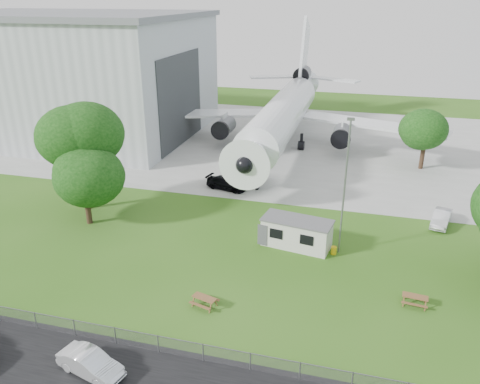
% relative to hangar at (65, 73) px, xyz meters
% --- Properties ---
extents(ground, '(160.00, 160.00, 0.00)m').
position_rel_hangar_xyz_m(ground, '(37.97, -36.00, -9.41)').
color(ground, '#487626').
extents(concrete_apron, '(120.00, 46.00, 0.03)m').
position_rel_hangar_xyz_m(concrete_apron, '(37.97, 2.00, -9.39)').
color(concrete_apron, '#B7B7B2').
rests_on(concrete_apron, ground).
extents(hangar, '(43.00, 31.00, 18.55)m').
position_rel_hangar_xyz_m(hangar, '(0.00, 0.00, 0.00)').
color(hangar, '#B2B7BC').
rests_on(hangar, ground).
extents(airliner, '(46.36, 47.73, 17.69)m').
position_rel_hangar_xyz_m(airliner, '(35.97, -0.14, -4.14)').
color(airliner, white).
rests_on(airliner, ground).
extents(site_cabin, '(6.93, 3.68, 2.62)m').
position_rel_hangar_xyz_m(site_cabin, '(42.38, -29.64, -8.09)').
color(site_cabin, beige).
rests_on(site_cabin, ground).
extents(picnic_west, '(2.14, 1.93, 0.76)m').
position_rel_hangar_xyz_m(picnic_west, '(37.24, -40.21, -9.41)').
color(picnic_west, brown).
rests_on(picnic_west, ground).
extents(picnic_east, '(1.96, 1.69, 0.76)m').
position_rel_hangar_xyz_m(picnic_east, '(52.06, -36.10, -9.41)').
color(picnic_east, brown).
rests_on(picnic_east, ground).
extents(fence, '(58.00, 0.04, 1.30)m').
position_rel_hangar_xyz_m(fence, '(37.97, -45.50, -9.41)').
color(fence, gray).
rests_on(fence, ground).
extents(lamp_mast, '(0.16, 0.16, 12.00)m').
position_rel_hangar_xyz_m(lamp_mast, '(46.17, -29.80, -3.41)').
color(lamp_mast, slate).
rests_on(lamp_mast, ground).
extents(tree_west_big, '(8.18, 8.18, 11.81)m').
position_rel_hangar_xyz_m(tree_west_big, '(19.89, -27.13, -1.70)').
color(tree_west_big, '#382619').
rests_on(tree_west_big, ground).
extents(tree_west_small, '(7.16, 7.16, 8.43)m').
position_rel_hangar_xyz_m(tree_west_small, '(21.78, -30.36, -4.57)').
color(tree_west_small, '#382619').
rests_on(tree_west_small, ground).
extents(tree_far_apron, '(6.40, 6.40, 8.09)m').
position_rel_hangar_xyz_m(tree_far_apron, '(55.03, -5.21, -4.53)').
color(tree_far_apron, '#382619').
rests_on(tree_far_apron, ground).
extents(car_centre_sedan, '(4.58, 2.56, 1.43)m').
position_rel_hangar_xyz_m(car_centre_sedan, '(32.79, -48.19, -8.69)').
color(car_centre_sedan, white).
rests_on(car_centre_sedan, ground).
extents(car_ne_sedan, '(2.57, 4.56, 1.42)m').
position_rel_hangar_xyz_m(car_ne_sedan, '(55.53, -21.82, -8.70)').
color(car_ne_sedan, white).
rests_on(car_ne_sedan, ground).
extents(car_apron_van, '(5.16, 2.94, 1.41)m').
position_rel_hangar_xyz_m(car_apron_van, '(32.47, -18.38, -8.70)').
color(car_apron_van, black).
rests_on(car_apron_van, ground).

